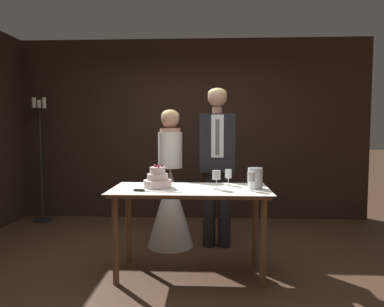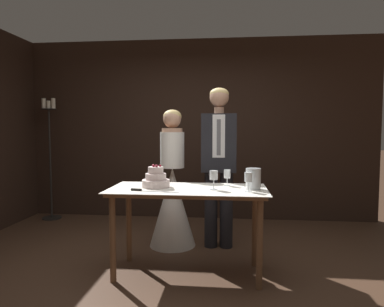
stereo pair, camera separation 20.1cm
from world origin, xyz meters
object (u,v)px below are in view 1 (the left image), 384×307
object	(u,v)px
groom	(217,158)
cake_knife	(149,191)
cake_table	(190,199)
candle_stand	(41,157)
tiered_cake	(158,180)
wine_glass_far	(228,175)
hurricane_candle	(255,179)
wine_glass_middle	(216,176)
wine_glass_near	(251,178)
bride	(170,196)

from	to	relation	value
groom	cake_knife	bearing A→B (deg)	-123.19
cake_table	candle_stand	size ratio (longest dim) A/B	0.80
tiered_cake	wine_glass_far	xyz separation A→B (m)	(0.68, 0.15, 0.03)
tiered_cake	hurricane_candle	bearing A→B (deg)	-1.02
cake_table	tiered_cake	size ratio (longest dim) A/B	5.57
cake_table	candle_stand	bearing A→B (deg)	142.46
groom	hurricane_candle	bearing A→B (deg)	-66.12
tiered_cake	groom	xyz separation A→B (m)	(0.58, 0.74, 0.15)
tiered_cake	groom	size ratio (longest dim) A/B	0.14
wine_glass_far	candle_stand	distance (m)	3.11
candle_stand	cake_knife	bearing A→B (deg)	-45.21
cake_table	hurricane_candle	xyz separation A→B (m)	(0.61, 0.01, 0.20)
cake_table	wine_glass_middle	distance (m)	0.34
wine_glass_near	wine_glass_middle	xyz separation A→B (m)	(-0.31, 0.06, 0.01)
wine_glass_near	hurricane_candle	world-z (taller)	hurricane_candle
wine_glass_near	wine_glass_middle	bearing A→B (deg)	168.07
wine_glass_far	hurricane_candle	xyz separation A→B (m)	(0.24, -0.17, -0.01)
cake_table	hurricane_candle	distance (m)	0.64
cake_knife	wine_glass_middle	world-z (taller)	wine_glass_middle
bride	groom	world-z (taller)	groom
wine_glass_middle	groom	size ratio (longest dim) A/B	0.10
cake_table	hurricane_candle	world-z (taller)	hurricane_candle
cake_table	tiered_cake	world-z (taller)	tiered_cake
wine_glass_middle	wine_glass_near	bearing A→B (deg)	-11.93
cake_table	wine_glass_near	xyz separation A→B (m)	(0.55, -0.11, 0.23)
cake_table	groom	size ratio (longest dim) A/B	0.80
wine_glass_middle	tiered_cake	bearing A→B (deg)	171.77
cake_table	wine_glass_far	distance (m)	0.46
tiered_cake	wine_glass_near	bearing A→B (deg)	-9.56
hurricane_candle	bride	world-z (taller)	bride
wine_glass_far	bride	bearing A→B (deg)	137.41
cake_knife	wine_glass_near	world-z (taller)	wine_glass_near
wine_glass_near	groom	distance (m)	0.93
cake_table	wine_glass_near	size ratio (longest dim) A/B	8.55
cake_knife	candle_stand	xyz separation A→B (m)	(-1.95, 1.97, 0.13)
wine_glass_far	hurricane_candle	world-z (taller)	hurricane_candle
cake_knife	candle_stand	size ratio (longest dim) A/B	0.25
wine_glass_near	wine_glass_middle	world-z (taller)	wine_glass_middle
cake_knife	cake_table	bearing A→B (deg)	37.48
hurricane_candle	groom	world-z (taller)	groom
wine_glass_middle	candle_stand	bearing A→B (deg)	144.46
tiered_cake	wine_glass_far	distance (m)	0.70
cake_knife	wine_glass_near	xyz separation A→B (m)	(0.91, 0.08, 0.11)
cake_table	cake_knife	size ratio (longest dim) A/B	3.27
groom	wine_glass_near	bearing A→B (deg)	-72.38
cake_table	cake_knife	world-z (taller)	cake_knife
wine_glass_far	candle_stand	size ratio (longest dim) A/B	0.09
groom	bride	bearing A→B (deg)	179.96
tiered_cake	wine_glass_near	size ratio (longest dim) A/B	1.54
wine_glass_near	hurricane_candle	distance (m)	0.14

